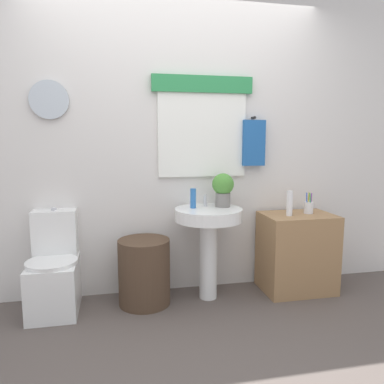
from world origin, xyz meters
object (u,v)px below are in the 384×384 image
toilet (54,273)px  toothbrush_cup (309,207)px  laundry_hamper (144,272)px  soap_bottle (193,198)px  pedestal_sink (208,229)px  lotion_bottle (290,203)px  potted_plant (223,188)px  wooden_cabinet (297,252)px

toilet → toothbrush_cup: size_ratio=4.30×
laundry_hamper → toothbrush_cup: 1.53m
soap_bottle → toothbrush_cup: 1.04m
pedestal_sink → toothbrush_cup: (0.92, 0.02, 0.15)m
pedestal_sink → soap_bottle: (-0.12, 0.05, 0.26)m
pedestal_sink → lotion_bottle: size_ratio=3.61×
soap_bottle → potted_plant: 0.27m
wooden_cabinet → soap_bottle: (-0.93, 0.05, 0.51)m
potted_plant → lotion_bottle: (0.56, -0.10, -0.14)m
toilet → lotion_bottle: (1.94, -0.08, 0.50)m
potted_plant → toilet: bearing=-179.0°
toothbrush_cup → laundry_hamper: bearing=-179.2°
laundry_hamper → pedestal_sink: 0.63m
wooden_cabinet → toothbrush_cup: 0.41m
toilet → laundry_hamper: toilet is taller
soap_bottle → potted_plant: (0.26, 0.01, 0.08)m
laundry_hamper → toothbrush_cup: (1.46, 0.02, 0.48)m
soap_bottle → lotion_bottle: (0.82, -0.09, -0.06)m
soap_bottle → lotion_bottle: 0.83m
toilet → wooden_cabinet: size_ratio=1.15×
wooden_cabinet → lotion_bottle: 0.47m
toilet → wooden_cabinet: toilet is taller
toilet → potted_plant: (1.38, 0.02, 0.63)m
wooden_cabinet → potted_plant: potted_plant is taller
lotion_bottle → toothbrush_cup: bearing=15.6°
pedestal_sink → soap_bottle: 0.29m
toothbrush_cup → soap_bottle: bearing=178.3°
toilet → wooden_cabinet: (2.05, -0.04, 0.05)m
potted_plant → pedestal_sink: bearing=-156.8°
potted_plant → toothbrush_cup: 0.80m
soap_bottle → potted_plant: bearing=2.2°
toothbrush_cup → toilet: bearing=179.6°
potted_plant → lotion_bottle: size_ratio=1.33×
pedestal_sink → toothbrush_cup: bearing=1.2°
potted_plant → lotion_bottle: 0.59m
wooden_cabinet → soap_bottle: bearing=176.9°
laundry_hamper → potted_plant: size_ratio=1.89×
pedestal_sink → lotion_bottle: lotion_bottle is taller
lotion_bottle → toothbrush_cup: size_ratio=1.16×
toothbrush_cup → pedestal_sink: bearing=-178.8°
lotion_bottle → toothbrush_cup: lotion_bottle is taller
toilet → pedestal_sink: toilet is taller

